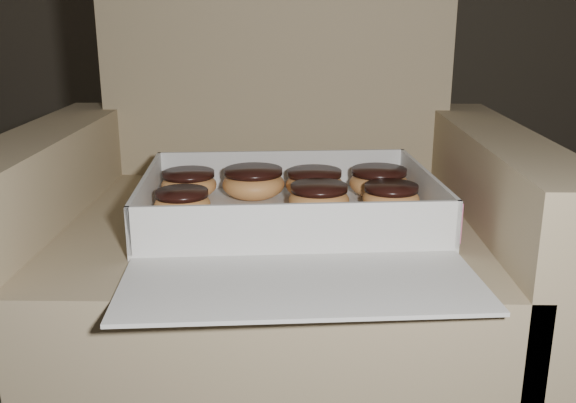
{
  "coord_description": "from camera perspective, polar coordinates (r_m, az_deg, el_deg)",
  "views": [
    {
      "loc": [
        0.39,
        -0.74,
        0.69
      ],
      "look_at": [
        0.37,
        0.19,
        0.41
      ],
      "focal_mm": 40.0,
      "sensor_mm": 36.0,
      "label": 1
    }
  ],
  "objects": [
    {
      "name": "armchair",
      "position": [
        1.1,
        -1.42,
        -5.93
      ],
      "size": [
        0.82,
        0.69,
        0.85
      ],
      "color": "#877956",
      "rests_on": "floor"
    },
    {
      "name": "bakery_box",
      "position": [
        0.94,
        0.4,
        -1.6
      ],
      "size": [
        0.47,
        0.54,
        0.07
      ],
      "rotation": [
        0.0,
        0.0,
        0.08
      ],
      "color": "silver",
      "rests_on": "armchair"
    },
    {
      "name": "donut_d",
      "position": [
        1.07,
        -8.8,
        1.59
      ],
      "size": [
        0.09,
        0.09,
        0.05
      ],
      "color": "#EC9C52",
      "rests_on": "bakery_box"
    },
    {
      "name": "donut_g",
      "position": [
        0.98,
        2.76,
        0.29
      ],
      "size": [
        0.09,
        0.09,
        0.05
      ],
      "color": "#EC9C52",
      "rests_on": "bakery_box"
    },
    {
      "name": "crumb_b",
      "position": [
        0.85,
        -0.43,
        -3.9
      ],
      "size": [
        0.01,
        0.01,
        0.0
      ],
      "primitive_type": "ellipsoid",
      "color": "black",
      "rests_on": "bakery_box"
    },
    {
      "name": "donut_b",
      "position": [
        1.06,
        -3.08,
        1.71
      ],
      "size": [
        0.1,
        0.1,
        0.05
      ],
      "color": "#EC9C52",
      "rests_on": "bakery_box"
    },
    {
      "name": "donut_c",
      "position": [
        0.97,
        -9.37,
        -0.11
      ],
      "size": [
        0.08,
        0.08,
        0.04
      ],
      "color": "#EC9C52",
      "rests_on": "bakery_box"
    },
    {
      "name": "donut_a",
      "position": [
        1.08,
        8.07,
        1.77
      ],
      "size": [
        0.1,
        0.1,
        0.05
      ],
      "color": "#EC9C52",
      "rests_on": "bakery_box"
    },
    {
      "name": "crumb_a",
      "position": [
        0.85,
        2.21,
        -3.8
      ],
      "size": [
        0.01,
        0.01,
        0.0
      ],
      "primitive_type": "ellipsoid",
      "color": "black",
      "rests_on": "bakery_box"
    },
    {
      "name": "donut_e",
      "position": [
        1.0,
        9.13,
        0.36
      ],
      "size": [
        0.09,
        0.09,
        0.04
      ],
      "color": "#EC9C52",
      "rests_on": "bakery_box"
    },
    {
      "name": "donut_f",
      "position": [
        1.06,
        2.37,
        1.65
      ],
      "size": [
        0.1,
        0.1,
        0.05
      ],
      "color": "#EC9C52",
      "rests_on": "bakery_box"
    },
    {
      "name": "crumb_c",
      "position": [
        0.95,
        4.08,
        -1.65
      ],
      "size": [
        0.01,
        0.01,
        0.0
      ],
      "primitive_type": "ellipsoid",
      "color": "black",
      "rests_on": "bakery_box"
    }
  ]
}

